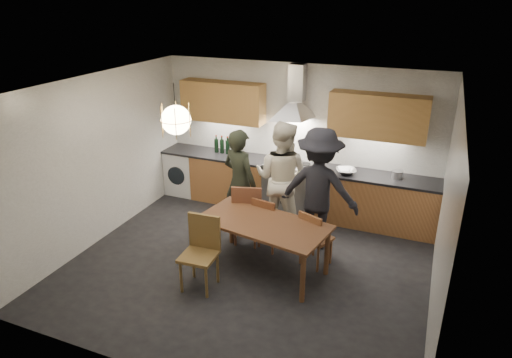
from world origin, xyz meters
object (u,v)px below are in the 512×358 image
at_px(dining_table, 263,228).
at_px(chair_front, 201,247).
at_px(person_right, 319,189).
at_px(person_mid, 281,178).
at_px(mixing_bowl, 346,171).
at_px(wine_bottles, 228,145).
at_px(chair_back_left, 248,210).
at_px(stock_pot, 397,175).
at_px(person_left, 240,182).

relative_size(dining_table, chair_front, 1.93).
bearing_deg(person_right, person_mid, -21.30).
xyz_separation_m(person_mid, mixing_bowl, (0.91, 0.66, 0.01)).
height_order(mixing_bowl, wine_bottles, wine_bottles).
height_order(dining_table, person_right, person_right).
relative_size(chair_back_left, person_mid, 0.54).
relative_size(mixing_bowl, stock_pot, 1.90).
bearing_deg(mixing_bowl, person_left, -147.90).
relative_size(dining_table, person_mid, 1.03).
bearing_deg(stock_pot, person_mid, -155.77).
relative_size(person_mid, person_right, 0.98).
bearing_deg(person_right, chair_back_left, 19.25).
relative_size(person_left, person_right, 0.92).
height_order(person_mid, mixing_bowl, person_mid).
distance_m(chair_back_left, person_left, 0.53).
xyz_separation_m(chair_back_left, person_mid, (0.33, 0.63, 0.36)).
xyz_separation_m(chair_back_left, stock_pot, (2.04, 1.40, 0.38)).
relative_size(chair_front, person_right, 0.53).
relative_size(chair_back_left, chair_front, 1.01).
bearing_deg(person_mid, chair_front, 78.23).
distance_m(dining_table, wine_bottles, 2.56).
xyz_separation_m(dining_table, mixing_bowl, (0.74, 1.87, 0.27)).
relative_size(person_mid, mixing_bowl, 5.65).
height_order(chair_front, wine_bottles, wine_bottles).
distance_m(chair_back_left, person_mid, 0.79).
bearing_deg(dining_table, mixing_bowl, 78.76).
bearing_deg(person_left, mixing_bowl, -128.79).
bearing_deg(dining_table, chair_front, -124.35).
height_order(person_right, stock_pot, person_right).
xyz_separation_m(chair_front, wine_bottles, (-0.88, 2.67, 0.49)).
height_order(dining_table, chair_back_left, chair_back_left).
bearing_deg(person_left, person_right, -158.86).
bearing_deg(chair_front, person_left, 91.87).
bearing_deg(chair_back_left, person_right, -175.40).
relative_size(person_left, wine_bottles, 3.21).
height_order(person_left, mixing_bowl, person_left).
bearing_deg(person_mid, chair_back_left, 64.98).
bearing_deg(person_left, person_mid, -135.48).
height_order(person_left, person_mid, person_mid).
height_order(chair_back_left, person_mid, person_mid).
relative_size(chair_front, wine_bottles, 1.83).
height_order(person_right, wine_bottles, person_right).
bearing_deg(wine_bottles, dining_table, -53.39).
bearing_deg(dining_table, wine_bottles, 137.00).
height_order(person_mid, person_right, person_right).
height_order(dining_table, person_left, person_left).
relative_size(chair_front, stock_pot, 5.73).
distance_m(person_left, stock_pot, 2.55).
xyz_separation_m(person_right, mixing_bowl, (0.23, 0.90, -0.01)).
relative_size(chair_back_left, stock_pot, 5.80).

